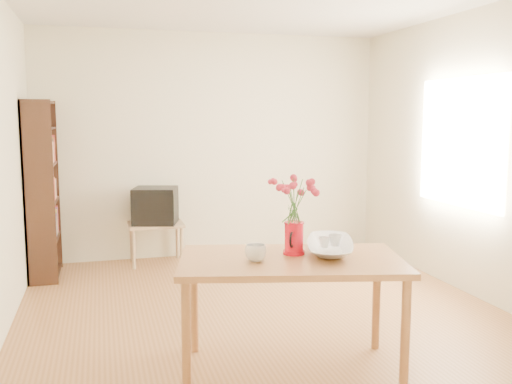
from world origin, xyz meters
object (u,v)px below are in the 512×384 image
object	(u,v)px
table	(291,271)
mug	(256,253)
television	(155,205)
pitcher	(294,239)
bowl	(330,220)

from	to	relation	value
table	mug	bearing A→B (deg)	-164.07
table	television	xyz separation A→B (m)	(-0.57, 2.99, -0.00)
pitcher	bowl	distance (m)	0.28
pitcher	television	world-z (taller)	pitcher
television	pitcher	bearing A→B (deg)	-62.48
mug	television	xyz separation A→B (m)	(-0.34, 3.00, -0.14)
table	bowl	xyz separation A→B (m)	(0.30, 0.09, 0.29)
pitcher	bowl	bearing A→B (deg)	27.71
mug	television	bearing A→B (deg)	-115.11
table	mug	world-z (taller)	mug
bowl	table	bearing A→B (deg)	-163.80
mug	table	bearing A→B (deg)	151.35
bowl	pitcher	bearing A→B (deg)	177.58
pitcher	bowl	xyz separation A→B (m)	(0.25, -0.01, 0.12)
table	television	size ratio (longest dim) A/B	2.80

